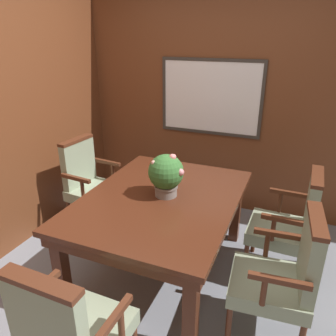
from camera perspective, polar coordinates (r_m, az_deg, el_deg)
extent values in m
plane|color=gray|center=(2.92, -1.85, -20.48)|extent=(14.00, 14.00, 0.00)
cube|color=brown|center=(3.80, 8.51, 10.72)|extent=(7.20, 0.06, 2.45)
cube|color=white|center=(3.77, 7.42, 12.09)|extent=(1.09, 0.01, 0.77)
cube|color=#38332D|center=(3.71, 7.72, 18.19)|extent=(1.16, 0.02, 0.04)
cube|color=#38332D|center=(3.85, 7.11, 6.20)|extent=(1.16, 0.02, 0.03)
cube|color=#38332D|center=(3.94, -0.66, 12.73)|extent=(0.03, 0.02, 0.77)
cube|color=#38332D|center=(3.66, 16.04, 11.11)|extent=(0.04, 0.02, 0.77)
cube|color=#4C2314|center=(2.68, -18.03, -16.71)|extent=(0.09, 0.09, 0.68)
cube|color=#4C2314|center=(2.28, 3.99, -23.76)|extent=(0.09, 0.09, 0.68)
cube|color=#4C2314|center=(3.66, -4.08, -4.28)|extent=(0.09, 0.09, 0.68)
cube|color=#4C2314|center=(3.37, 11.71, -7.18)|extent=(0.09, 0.09, 0.68)
cube|color=#4C2314|center=(2.76, -1.19, -6.67)|extent=(1.17, 1.55, 0.09)
cube|color=#4C2314|center=(2.73, -1.21, -5.43)|extent=(1.23, 1.61, 0.04)
cylinder|color=#562B19|center=(2.50, -14.93, -24.81)|extent=(0.04, 0.04, 0.36)
cube|color=#93A384|center=(2.12, -14.82, -26.39)|extent=(0.48, 0.52, 0.11)
cube|color=#93A384|center=(1.80, -20.34, -24.37)|extent=(0.43, 0.09, 0.48)
cube|color=#562B19|center=(1.63, -21.60, -18.15)|extent=(0.43, 0.10, 0.03)
cylinder|color=#562B19|center=(1.92, -8.16, -25.34)|extent=(0.04, 0.04, 0.20)
cube|color=#562B19|center=(1.80, -9.73, -24.76)|extent=(0.04, 0.36, 0.04)
cylinder|color=#562B19|center=(2.16, -20.09, -20.29)|extent=(0.04, 0.04, 0.20)
cube|color=#562B19|center=(2.05, -21.99, -19.37)|extent=(0.04, 0.36, 0.04)
cylinder|color=#562B19|center=(2.74, 11.74, -19.30)|extent=(0.04, 0.04, 0.36)
cylinder|color=#562B19|center=(2.45, 10.47, -25.55)|extent=(0.04, 0.04, 0.36)
cylinder|color=#562B19|center=(2.76, 21.62, -20.31)|extent=(0.04, 0.04, 0.36)
cube|color=#93A384|center=(2.43, 17.12, -18.95)|extent=(0.55, 0.51, 0.11)
cube|color=#93A384|center=(2.28, 23.52, -13.80)|extent=(0.12, 0.44, 0.48)
cube|color=#562B19|center=(2.14, 24.58, -8.24)|extent=(0.12, 0.44, 0.03)
cylinder|color=#562B19|center=(2.53, 16.84, -12.61)|extent=(0.04, 0.04, 0.20)
cube|color=#562B19|center=(2.48, 18.88, -10.88)|extent=(0.36, 0.06, 0.04)
cylinder|color=#562B19|center=(2.15, 16.33, -19.92)|extent=(0.04, 0.04, 0.20)
cube|color=#562B19|center=(2.09, 18.83, -18.07)|extent=(0.36, 0.06, 0.04)
cylinder|color=#562B19|center=(3.42, -11.21, -9.91)|extent=(0.04, 0.04, 0.36)
cylinder|color=#562B19|center=(3.69, -7.25, -6.98)|extent=(0.04, 0.04, 0.36)
cylinder|color=#562B19|center=(3.68, -16.74, -7.92)|extent=(0.04, 0.04, 0.36)
cylinder|color=#562B19|center=(3.94, -12.65, -5.37)|extent=(0.04, 0.04, 0.36)
cube|color=#93A384|center=(3.57, -12.29, -4.21)|extent=(0.55, 0.52, 0.11)
cube|color=#93A384|center=(3.58, -15.32, 0.79)|extent=(0.12, 0.44, 0.48)
cube|color=#562B19|center=(3.50, -15.74, 4.68)|extent=(0.13, 0.44, 0.03)
cylinder|color=#562B19|center=(3.31, -14.66, -3.58)|extent=(0.04, 0.04, 0.20)
cube|color=#562B19|center=(3.32, -15.81, -1.73)|extent=(0.36, 0.07, 0.04)
cylinder|color=#562B19|center=(3.65, -9.60, -0.65)|extent=(0.04, 0.04, 0.20)
cube|color=#562B19|center=(3.66, -10.66, 1.03)|extent=(0.36, 0.07, 0.04)
cylinder|color=#562B19|center=(3.32, 14.76, -11.35)|extent=(0.04, 0.04, 0.36)
cylinder|color=#562B19|center=(2.98, 13.35, -15.49)|extent=(0.04, 0.04, 0.36)
cylinder|color=#562B19|center=(3.31, 22.59, -12.61)|extent=(0.04, 0.04, 0.36)
cylinder|color=#562B19|center=(2.97, 22.22, -16.94)|extent=(0.04, 0.04, 0.36)
cube|color=#93A384|center=(3.01, 18.78, -10.40)|extent=(0.52, 0.48, 0.11)
cube|color=#93A384|center=(2.86, 23.78, -6.07)|extent=(0.09, 0.43, 0.48)
cube|color=#562B19|center=(2.76, 24.60, -1.39)|extent=(0.10, 0.43, 0.03)
cylinder|color=#562B19|center=(3.14, 18.92, -5.60)|extent=(0.04, 0.04, 0.20)
cube|color=#562B19|center=(3.10, 20.55, -4.17)|extent=(0.36, 0.04, 0.04)
cylinder|color=#562B19|center=(2.72, 17.83, -10.14)|extent=(0.04, 0.04, 0.20)
cube|color=#562B19|center=(2.66, 19.73, -8.57)|extent=(0.36, 0.04, 0.04)
cylinder|color=gray|center=(2.72, -0.35, -3.86)|extent=(0.18, 0.18, 0.10)
cylinder|color=gray|center=(2.71, -0.36, -3.14)|extent=(0.20, 0.20, 0.02)
sphere|color=#387033|center=(2.65, -0.36, -0.67)|extent=(0.29, 0.29, 0.29)
sphere|color=pink|center=(2.76, -2.08, 0.28)|extent=(0.06, 0.06, 0.06)
sphere|color=#E49F94|center=(2.59, -2.56, 0.92)|extent=(0.04, 0.04, 0.04)
sphere|color=pink|center=(2.67, 0.97, 1.96)|extent=(0.05, 0.05, 0.05)
sphere|color=pink|center=(2.77, -1.66, 0.19)|extent=(0.04, 0.04, 0.04)
sphere|color=#FB9B80|center=(2.71, -2.14, 1.40)|extent=(0.04, 0.04, 0.04)
sphere|color=#EEA896|center=(2.74, 1.55, 0.75)|extent=(0.06, 0.06, 0.06)
sphere|color=#FEA890|center=(2.74, 1.06, 1.15)|extent=(0.05, 0.05, 0.05)
sphere|color=pink|center=(2.58, 2.20, -0.74)|extent=(0.06, 0.06, 0.06)
sphere|color=pink|center=(2.60, 0.68, 1.88)|extent=(0.06, 0.06, 0.06)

